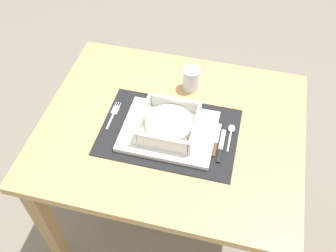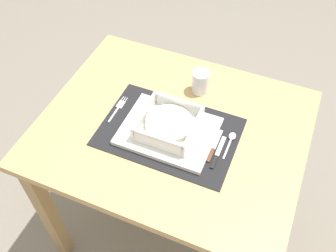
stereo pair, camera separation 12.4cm
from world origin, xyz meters
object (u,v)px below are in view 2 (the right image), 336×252
at_px(fork, 119,107).
at_px(butter_knife, 217,154).
at_px(spoon, 231,139).
at_px(porridge_bowl, 169,125).
at_px(bread_knife, 214,148).
at_px(drinking_glass, 200,83).
at_px(dining_table, 172,145).

bearing_deg(fork, butter_knife, -12.64).
relative_size(fork, spoon, 1.13).
xyz_separation_m(porridge_bowl, bread_knife, (0.16, -0.01, -0.03)).
distance_m(spoon, drinking_glass, 0.25).
bearing_deg(drinking_glass, fork, -139.81).
distance_m(porridge_bowl, bread_knife, 0.16).
bearing_deg(bread_knife, butter_knife, -51.45).
height_order(fork, drinking_glass, drinking_glass).
bearing_deg(spoon, porridge_bowl, -167.96).
distance_m(dining_table, drinking_glass, 0.24).
xyz_separation_m(butter_knife, bread_knife, (-0.02, 0.02, 0.00)).
bearing_deg(drinking_glass, butter_knife, -59.47).
height_order(porridge_bowl, fork, porridge_bowl).
xyz_separation_m(porridge_bowl, fork, (-0.20, 0.03, -0.03)).
bearing_deg(dining_table, fork, 179.53).
height_order(porridge_bowl, bread_knife, porridge_bowl).
bearing_deg(bread_knife, fork, 168.32).
relative_size(porridge_bowl, bread_knife, 1.35).
xyz_separation_m(fork, drinking_glass, (0.23, 0.19, 0.03)).
relative_size(dining_table, spoon, 7.80).
bearing_deg(bread_knife, porridge_bowl, 171.66).
xyz_separation_m(fork, butter_knife, (0.38, -0.06, 0.00)).
xyz_separation_m(porridge_bowl, drinking_glass, (0.03, 0.23, -0.00)).
bearing_deg(fork, drinking_glass, 36.35).
relative_size(spoon, butter_knife, 0.85).
bearing_deg(butter_knife, bread_knife, 137.18).
relative_size(dining_table, porridge_bowl, 4.83).
bearing_deg(drinking_glass, bread_knife, -60.80).
bearing_deg(dining_table, butter_knife, -17.97).
bearing_deg(fork, spoon, -1.57).
xyz_separation_m(dining_table, bread_knife, (0.16, -0.04, 0.11)).
height_order(fork, spoon, spoon).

